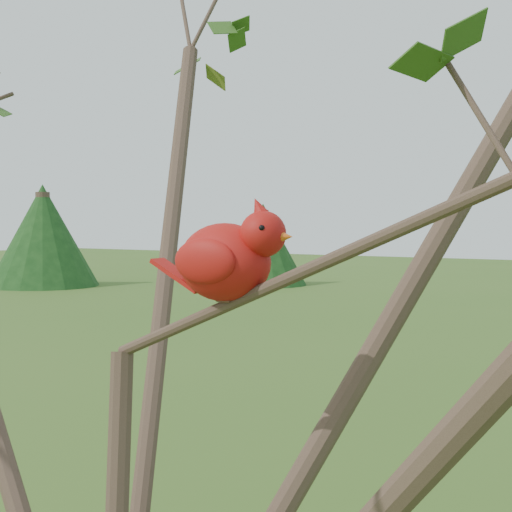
# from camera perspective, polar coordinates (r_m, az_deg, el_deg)

# --- Properties ---
(crabapple_tree) EXTENTS (2.35, 2.05, 2.95)m
(crabapple_tree) POSITION_cam_1_polar(r_m,az_deg,el_deg) (1.07, -11.06, 0.87)
(crabapple_tree) COLOR #3A291F
(crabapple_tree) RESTS_ON ground
(cardinal) EXTENTS (0.23, 0.11, 0.16)m
(cardinal) POSITION_cam_1_polar(r_m,az_deg,el_deg) (1.08, -1.94, -0.16)
(cardinal) COLOR red
(cardinal) RESTS_ON ground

